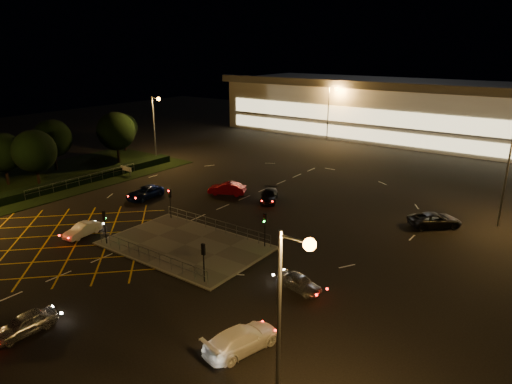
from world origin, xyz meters
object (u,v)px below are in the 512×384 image
Objects in this scene: car_left_blue at (145,193)px; car_far_dkgrey at (269,196)px; signal_ne at (265,223)px; car_queue_white at (82,230)px; car_near_silver at (25,324)px; car_circ_red at (227,189)px; signal_sw at (104,220)px; car_east_grey at (435,220)px; signal_nw at (170,197)px; signal_se at (204,255)px; car_approach_white at (242,339)px; car_right_silver at (299,282)px.

car_far_dkgrey is at bearing 26.75° from car_left_blue.
car_queue_white is at bearing -152.39° from signal_ne.
car_circ_red is at bearing 108.42° from car_near_silver.
signal_sw is 1.00× the size of signal_ne.
car_circ_red is at bearing -88.36° from signal_sw.
signal_nw is at bearing 78.07° from car_east_grey.
signal_sw is 0.69× the size of car_circ_red.
car_left_blue is (-3.99, 11.06, 0.07)m from car_queue_white.
car_near_silver is at bearing -61.99° from car_left_blue.
signal_se is 0.69× the size of car_circ_red.
signal_ne is at bearing 20.66° from car_queue_white.
car_queue_white is (-10.70, 11.28, -0.04)m from car_near_silver.
car_near_silver is 0.86× the size of car_far_dkgrey.
car_approach_white is (14.20, -23.41, 0.07)m from car_far_dkgrey.
signal_ne is 15.97m from car_circ_red.
car_right_silver is at bearing -77.47° from car_far_dkgrey.
signal_nw is 0.61× the size of car_east_grey.
car_circ_red is (-0.51, 9.79, -1.62)m from signal_nw.
signal_sw is 14.41m from signal_ne.
signal_nw is at bearing -143.37° from car_far_dkgrey.
car_approach_white is (19.22, -12.61, -1.65)m from signal_nw.
car_right_silver is (11.18, 14.80, -0.04)m from car_near_silver.
car_east_grey is (4.50, 18.65, 0.11)m from car_right_silver.
car_approach_white is (12.02, 6.78, 0.06)m from car_near_silver.
signal_se is 21.80m from car_circ_red.
car_approach_white reaches higher than car_queue_white.
car_circ_red reaches higher than car_right_silver.
signal_ne is 14.62m from car_approach_white.
signal_ne is at bearing -45.31° from car_approach_white.
car_near_silver is at bearing 111.38° from car_east_grey.
car_queue_white is at bearing 3.67° from car_approach_white.
signal_sw is at bearing -90.00° from signal_nw.
car_approach_white is at bearing 147.37° from signal_se.
car_left_blue is 1.10× the size of car_far_dkgrey.
car_queue_white is 0.71× the size of car_east_grey.
car_left_blue is 1.36× the size of car_right_silver.
signal_nw is 19.02m from car_right_silver.
car_queue_white is at bearing -113.35° from signal_nw.
car_left_blue is 0.94× the size of car_east_grey.
car_far_dkgrey is 5.63m from car_circ_red.
signal_nw is 12.03m from car_far_dkgrey.
signal_sw is at bearing -22.73° from car_circ_red.
signal_nw is 0.71× the size of car_far_dkgrey.
car_east_grey is (30.37, 11.10, 0.04)m from car_left_blue.
car_circ_red is at bearing 161.89° from car_far_dkgrey.
signal_sw and signal_nw have the same top height.
car_circ_red is (6.98, 6.83, 0.07)m from car_left_blue.
signal_se reaches higher than car_circ_red.
car_approach_white is (-3.66, -26.67, -0.00)m from car_east_grey.
car_far_dkgrey is (8.52, 18.91, 0.04)m from car_queue_white.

